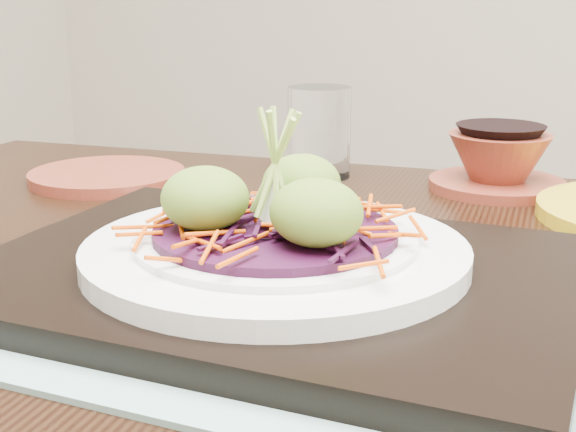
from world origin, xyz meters
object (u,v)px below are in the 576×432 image
at_px(serving_tray, 276,275).
at_px(terracotta_bowl_set, 498,165).
at_px(white_plate, 276,251).
at_px(terracotta_side_plate, 107,176).
at_px(water_glass, 319,132).
at_px(dining_table, 330,382).

relative_size(serving_tray, terracotta_bowl_set, 2.13).
distance_m(white_plate, terracotta_side_plate, 0.40).
bearing_deg(serving_tray, terracotta_side_plate, 142.48).
xyz_separation_m(terracotta_side_plate, water_glass, (0.20, 0.13, 0.05)).
bearing_deg(dining_table, water_glass, 108.38).
distance_m(dining_table, terracotta_bowl_set, 0.34).
bearing_deg(serving_tray, dining_table, 72.05).
distance_m(terracotta_side_plate, terracotta_bowl_set, 0.43).
distance_m(serving_tray, terracotta_bowl_set, 0.39).
bearing_deg(white_plate, water_glass, 109.18).
xyz_separation_m(white_plate, terracotta_bowl_set, (0.08, 0.38, -0.00)).
xyz_separation_m(water_glass, terracotta_bowl_set, (0.20, 0.03, -0.02)).
bearing_deg(terracotta_side_plate, dining_table, -25.35).
xyz_separation_m(dining_table, terracotta_bowl_set, (0.06, 0.32, 0.12)).
relative_size(water_glass, terracotta_bowl_set, 0.53).
bearing_deg(water_glass, white_plate, -70.82).
xyz_separation_m(serving_tray, terracotta_bowl_set, (0.08, 0.38, 0.01)).
bearing_deg(terracotta_side_plate, serving_tray, -34.59).
relative_size(serving_tray, water_glass, 4.05).
height_order(terracotta_side_plate, water_glass, water_glass).
bearing_deg(white_plate, dining_table, 74.98).
height_order(dining_table, terracotta_bowl_set, terracotta_bowl_set).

